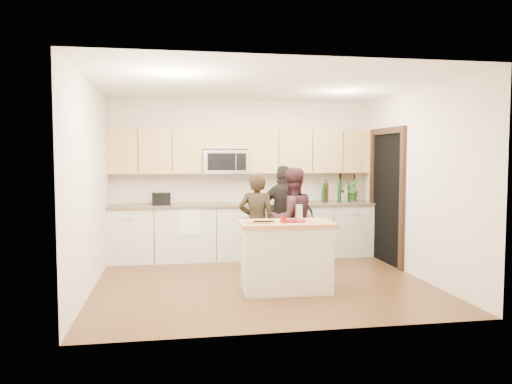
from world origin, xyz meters
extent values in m
plane|color=brown|center=(0.00, 0.00, 0.00)|extent=(4.50, 4.50, 0.00)
cube|color=beige|center=(0.00, 2.00, 1.35)|extent=(4.50, 0.02, 2.70)
cube|color=beige|center=(0.00, -2.00, 1.35)|extent=(4.50, 0.02, 2.70)
cube|color=beige|center=(-2.25, 0.00, 1.35)|extent=(0.02, 4.00, 2.70)
cube|color=beige|center=(2.25, 0.00, 1.35)|extent=(0.02, 4.00, 2.70)
cube|color=white|center=(0.00, 0.00, 2.70)|extent=(4.50, 4.00, 0.02)
cube|color=beige|center=(0.00, 1.69, 0.45)|extent=(4.50, 0.62, 0.90)
cube|color=#715D4B|center=(0.00, 1.68, 0.92)|extent=(4.50, 0.66, 0.04)
cube|color=tan|center=(-1.48, 1.83, 1.83)|extent=(1.55, 0.33, 0.75)
cube|color=tan|center=(1.17, 1.83, 1.83)|extent=(2.17, 0.33, 0.75)
cube|color=tan|center=(-0.31, 1.83, 2.04)|extent=(0.78, 0.33, 0.33)
cube|color=silver|center=(-0.31, 1.80, 1.65)|extent=(0.76, 0.40, 0.40)
cube|color=black|center=(-0.39, 1.60, 1.65)|extent=(0.47, 0.01, 0.29)
cube|color=black|center=(-0.06, 1.60, 1.65)|extent=(0.17, 0.01, 0.29)
cube|color=black|center=(2.24, 0.90, 1.05)|extent=(0.02, 1.05, 2.10)
cube|color=black|center=(2.22, 0.33, 1.05)|extent=(0.06, 0.10, 2.10)
cube|color=black|center=(2.22, 1.48, 1.05)|extent=(0.06, 0.10, 2.10)
cube|color=black|center=(2.22, 0.90, 2.15)|extent=(0.06, 1.25, 0.10)
cube|color=black|center=(1.95, 1.99, 1.28)|extent=(0.30, 0.03, 0.38)
cube|color=tan|center=(1.95, 1.97, 1.28)|extent=(0.24, 0.00, 0.32)
cube|color=white|center=(-0.95, 1.38, 0.70)|extent=(0.34, 0.01, 0.48)
cube|color=white|center=(-0.95, 1.67, 0.94)|extent=(0.34, 0.60, 0.01)
cube|color=beige|center=(0.23, -0.49, 0.42)|extent=(1.13, 0.68, 0.85)
cube|color=#BA7C4D|center=(0.23, -0.49, 0.88)|extent=(1.22, 0.74, 0.05)
cylinder|color=maroon|center=(0.32, -0.48, 0.91)|extent=(0.33, 0.33, 0.02)
cube|color=silver|center=(0.40, -0.48, 1.02)|extent=(0.08, 0.06, 0.21)
cube|color=black|center=(0.40, -0.48, 1.13)|extent=(0.10, 0.06, 0.02)
cylinder|color=maroon|center=(0.17, -0.60, 0.94)|extent=(0.07, 0.07, 0.09)
cube|color=#BA7C4D|center=(-0.16, -0.57, 0.91)|extent=(0.30, 0.21, 0.02)
cube|color=black|center=(-0.09, -0.63, 0.93)|extent=(0.26, 0.04, 0.02)
cube|color=silver|center=(-0.16, -0.59, 0.92)|extent=(0.23, 0.03, 0.01)
cube|color=black|center=(-1.38, 1.67, 1.04)|extent=(0.30, 0.20, 0.20)
cube|color=silver|center=(-1.45, 1.67, 1.14)|extent=(0.03, 0.15, 0.00)
cube|color=silver|center=(-1.31, 1.67, 1.14)|extent=(0.03, 0.15, 0.00)
cylinder|color=black|center=(1.41, 1.69, 1.11)|extent=(0.07, 0.07, 0.33)
cylinder|color=#3C250B|center=(1.49, 1.77, 1.14)|extent=(0.08, 0.08, 0.39)
cylinder|color=#A4A381|center=(1.81, 1.65, 1.09)|extent=(0.06, 0.06, 0.30)
cylinder|color=black|center=(1.87, 1.70, 1.11)|extent=(0.07, 0.07, 0.34)
cylinder|color=#A4A381|center=(2.03, 1.84, 1.10)|extent=(0.08, 0.08, 0.33)
cylinder|color=black|center=(1.65, 1.56, 1.15)|extent=(0.07, 0.07, 0.42)
imported|color=#2D692A|center=(1.96, 1.72, 1.16)|extent=(0.31, 0.31, 0.44)
imported|color=black|center=(0.02, 0.54, 0.75)|extent=(0.64, 0.53, 1.50)
imported|color=#32191E|center=(0.55, 0.56, 0.78)|extent=(0.89, 0.77, 1.57)
imported|color=black|center=(0.58, 1.13, 0.80)|extent=(1.00, 0.58, 1.60)
camera|label=1|loc=(-1.22, -6.69, 1.73)|focal=35.00mm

